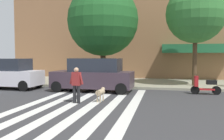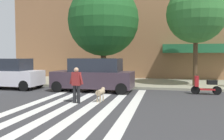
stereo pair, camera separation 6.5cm
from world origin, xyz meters
The scene contains 10 objects.
ground_plane centered at (0.00, 7.06, 0.00)m, with size 160.00×160.00×0.00m, color #353538.
sidewalk_far centered at (0.00, 17.11, 0.07)m, with size 80.00×6.00×0.15m, color gray.
crosswalk_stripes centered at (-0.28, 7.06, 0.00)m, with size 4.95×13.51×0.01m.
parked_car_near_curb centered at (-6.93, 12.71, 0.96)m, with size 4.89×1.99×1.98m.
parked_car_behind_first centered at (-0.89, 12.71, 0.99)m, with size 4.91×2.09×2.01m.
parked_scooter centered at (5.59, 12.88, 0.48)m, with size 1.63×0.50×1.11m.
street_tree_nearest centered at (-0.97, 15.41, 4.65)m, with size 5.03×5.03×7.03m.
street_tree_middle centered at (5.33, 15.72, 4.95)m, with size 3.93×3.93×6.79m.
pedestrian_dog_walker centered at (-0.62, 9.05, 0.93)m, with size 0.71×0.28×1.64m.
dog_on_leash centered at (0.35, 9.68, 0.44)m, with size 0.33×0.96×0.65m.
Camera 2 is at (3.27, -1.15, 2.18)m, focal length 38.24 mm.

